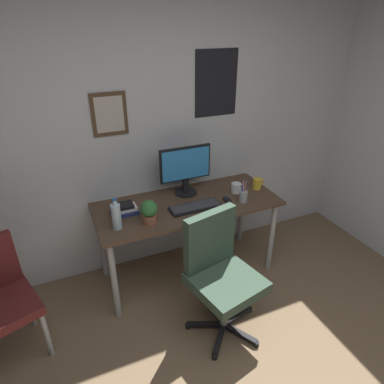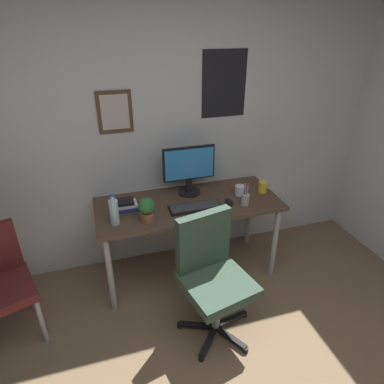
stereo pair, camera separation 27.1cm
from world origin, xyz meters
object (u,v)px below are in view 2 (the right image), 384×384
object	(u,v)px
coffee_mug_far	(240,190)
pen_cup	(245,199)
water_bottle	(114,211)
coffee_mug_near	(263,187)
keyboard	(195,207)
book_stack_left	(125,205)
office_chair	(212,271)
monitor	(189,168)
potted_plant	(147,209)
computer_mouse	(229,201)

from	to	relation	value
coffee_mug_far	pen_cup	xyz separation A→B (m)	(-0.03, -0.17, 0.01)
water_bottle	coffee_mug_near	xyz separation A→B (m)	(1.32, 0.14, -0.06)
keyboard	coffee_mug_far	xyz separation A→B (m)	(0.46, 0.12, 0.03)
book_stack_left	office_chair	bearing A→B (deg)	-52.91
office_chair	keyboard	bearing A→B (deg)	85.66
monitor	coffee_mug_far	distance (m)	0.50
coffee_mug_far	pen_cup	bearing A→B (deg)	-100.75
office_chair	potted_plant	bearing A→B (deg)	128.69
keyboard	coffee_mug_far	size ratio (longest dim) A/B	3.41
pen_cup	coffee_mug_near	bearing A→B (deg)	33.07
office_chair	water_bottle	size ratio (longest dim) A/B	3.76
monitor	pen_cup	world-z (taller)	monitor
potted_plant	pen_cup	size ratio (longest dim) A/B	0.98
computer_mouse	coffee_mug_far	bearing A→B (deg)	37.62
water_bottle	pen_cup	xyz separation A→B (m)	(1.07, -0.02, -0.05)
water_bottle	pen_cup	distance (m)	1.08
computer_mouse	office_chair	bearing A→B (deg)	-122.82
coffee_mug_near	pen_cup	bearing A→B (deg)	-146.93
office_chair	book_stack_left	bearing A→B (deg)	127.09
monitor	computer_mouse	bearing A→B (deg)	-46.70
book_stack_left	keyboard	bearing A→B (deg)	-15.18
computer_mouse	pen_cup	world-z (taller)	pen_cup
coffee_mug_far	book_stack_left	size ratio (longest dim) A/B	0.60
pen_cup	book_stack_left	size ratio (longest dim) A/B	0.95
monitor	potted_plant	xyz separation A→B (m)	(-0.44, -0.35, -0.13)
monitor	pen_cup	size ratio (longest dim) A/B	2.30
potted_plant	monitor	bearing A→B (deg)	38.36
coffee_mug_far	pen_cup	distance (m)	0.18
monitor	keyboard	size ratio (longest dim) A/B	1.07
computer_mouse	keyboard	bearing A→B (deg)	179.39
monitor	coffee_mug_far	world-z (taller)	monitor
potted_plant	book_stack_left	world-z (taller)	potted_plant
pen_cup	office_chair	bearing A→B (deg)	-134.34
monitor	potted_plant	bearing A→B (deg)	-141.64
monitor	computer_mouse	distance (m)	0.45
coffee_mug_near	potted_plant	world-z (taller)	potted_plant
coffee_mug_far	book_stack_left	bearing A→B (deg)	178.05
monitor	coffee_mug_near	size ratio (longest dim) A/B	3.97
coffee_mug_far	pen_cup	world-z (taller)	pen_cup
potted_plant	book_stack_left	xyz separation A→B (m)	(-0.14, 0.22, -0.07)
coffee_mug_far	potted_plant	xyz separation A→B (m)	(-0.87, -0.18, 0.06)
office_chair	monitor	bearing A→B (deg)	84.99
book_stack_left	computer_mouse	bearing A→B (deg)	-10.20
keyboard	coffee_mug_far	bearing A→B (deg)	14.34
office_chair	book_stack_left	world-z (taller)	office_chair
coffee_mug_far	book_stack_left	xyz separation A→B (m)	(-1.01, 0.03, -0.01)
office_chair	water_bottle	distance (m)	0.85
office_chair	coffee_mug_far	world-z (taller)	office_chair
computer_mouse	water_bottle	size ratio (longest dim) A/B	0.44
coffee_mug_near	potted_plant	size ratio (longest dim) A/B	0.59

